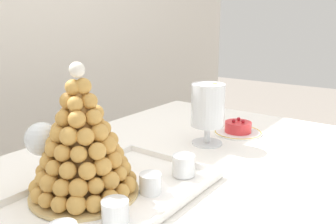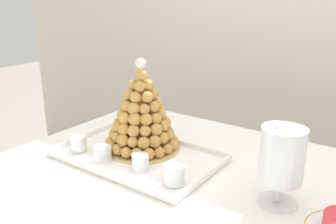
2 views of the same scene
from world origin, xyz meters
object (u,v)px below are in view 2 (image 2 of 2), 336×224
at_px(serving_tray, 138,157).
at_px(macaron_goblet, 282,157).
at_px(dessert_cup_left, 79,144).
at_px(dessert_cup_centre, 140,163).
at_px(dessert_cup_mid_left, 103,154).
at_px(croquembouche, 142,115).
at_px(wine_glass, 151,106).
at_px(dessert_cup_mid_right, 174,175).

relative_size(serving_tray, macaron_goblet, 2.44).
distance_m(dessert_cup_left, dessert_cup_centre, 0.27).
height_order(dessert_cup_left, dessert_cup_centre, dessert_cup_left).
relative_size(dessert_cup_left, dessert_cup_mid_left, 0.94).
xyz_separation_m(dessert_cup_centre, macaron_goblet, (0.41, 0.07, 0.10)).
relative_size(croquembouche, wine_glass, 1.79).
xyz_separation_m(croquembouche, dessert_cup_mid_right, (0.23, -0.14, -0.10)).
bearing_deg(croquembouche, wine_glass, 110.49).
height_order(serving_tray, wine_glass, wine_glass).
bearing_deg(dessert_cup_left, croquembouche, 38.86).
bearing_deg(serving_tray, croquembouche, 113.72).
bearing_deg(dessert_cup_left, dessert_cup_mid_right, 0.30).
bearing_deg(wine_glass, dessert_cup_left, -118.97).
height_order(dessert_cup_left, macaron_goblet, macaron_goblet).
height_order(dessert_cup_centre, macaron_goblet, macaron_goblet).
distance_m(serving_tray, macaron_goblet, 0.49).
distance_m(serving_tray, dessert_cup_centre, 0.10).
relative_size(serving_tray, dessert_cup_left, 9.89).
bearing_deg(dessert_cup_left, dessert_cup_centre, 2.42).
height_order(dessert_cup_left, dessert_cup_mid_left, dessert_cup_left).
bearing_deg(croquembouche, serving_tray, -66.28).
relative_size(dessert_cup_mid_left, wine_glass, 0.32).
bearing_deg(dessert_cup_centre, macaron_goblet, 10.29).
xyz_separation_m(serving_tray, macaron_goblet, (0.48, 0.00, 0.13)).
bearing_deg(macaron_goblet, dessert_cup_centre, -169.71).
bearing_deg(dessert_cup_left, dessert_cup_mid_left, -4.10).
distance_m(dessert_cup_left, wine_glass, 0.29).
xyz_separation_m(serving_tray, dessert_cup_mid_right, (0.20, -0.08, 0.03)).
distance_m(croquembouche, wine_glass, 0.11).
distance_m(croquembouche, macaron_goblet, 0.50).
height_order(serving_tray, croquembouche, croquembouche).
bearing_deg(dessert_cup_mid_left, dessert_cup_left, 175.90).
distance_m(serving_tray, croquembouche, 0.14).
xyz_separation_m(macaron_goblet, wine_glass, (-0.54, 0.15, -0.00)).
xyz_separation_m(serving_tray, dessert_cup_mid_left, (-0.07, -0.09, 0.02)).
distance_m(dessert_cup_centre, wine_glass, 0.28).
xyz_separation_m(dessert_cup_centre, wine_glass, (-0.13, 0.23, 0.10)).
height_order(croquembouche, dessert_cup_mid_left, croquembouche).
bearing_deg(dessert_cup_mid_right, macaron_goblet, 16.85).
bearing_deg(macaron_goblet, dessert_cup_mid_right, -163.15).
distance_m(dessert_cup_mid_right, macaron_goblet, 0.30).
xyz_separation_m(dessert_cup_mid_left, macaron_goblet, (0.55, 0.09, 0.10)).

